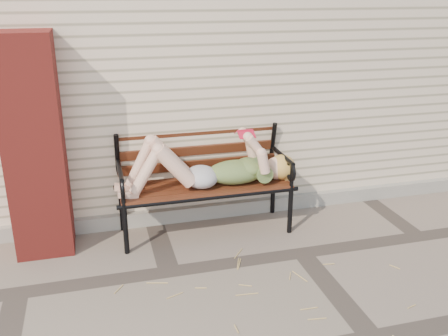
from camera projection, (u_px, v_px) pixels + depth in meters
name	position (u px, v px, depth m)	size (l,w,h in m)	color
ground	(302.00, 253.00, 4.65)	(80.00, 80.00, 0.00)	#75655A
house_wall	(221.00, 51.00, 6.86)	(8.00, 4.00, 3.00)	beige
foundation_strip	(267.00, 204.00, 5.51)	(8.00, 0.10, 0.15)	gray
brick_pillar	(35.00, 147.00, 4.43)	(0.50, 0.50, 2.00)	maroon
garden_bench	(202.00, 166.00, 4.95)	(1.84, 0.73, 1.19)	black
reading_woman	(207.00, 166.00, 4.81)	(1.73, 0.39, 0.55)	#0A3646
straw_scatter	(265.00, 288.00, 4.11)	(2.81, 1.74, 0.01)	tan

